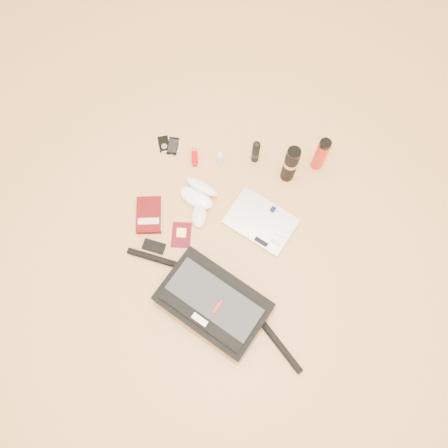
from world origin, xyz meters
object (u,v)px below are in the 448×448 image
object	(u,v)px
messenger_bag	(213,303)
thermos_black	(290,164)
laptop	(261,222)
thermos_red	(321,154)
book	(149,215)

from	to	relation	value
messenger_bag	thermos_black	distance (m)	0.76
messenger_bag	laptop	distance (m)	0.47
thermos_red	messenger_bag	bearing A→B (deg)	-116.07
messenger_bag	book	bearing A→B (deg)	160.79
messenger_bag	laptop	bearing A→B (deg)	95.04
messenger_bag	thermos_red	world-z (taller)	thermos_red
laptop	thermos_red	distance (m)	0.44
book	thermos_red	xyz separation A→B (m)	(0.78, 0.42, 0.10)
thermos_black	thermos_red	bearing A→B (deg)	32.07
thermos_red	thermos_black	bearing A→B (deg)	-147.93
messenger_bag	book	distance (m)	0.54
messenger_bag	thermos_black	xyz separation A→B (m)	(0.25, 0.71, 0.07)
laptop	book	world-z (taller)	book
laptop	thermos_black	distance (m)	0.31
messenger_bag	book	world-z (taller)	messenger_bag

